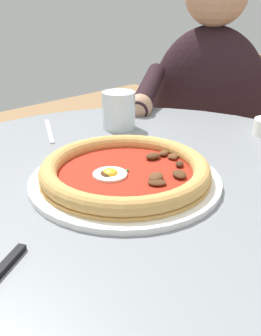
{
  "coord_description": "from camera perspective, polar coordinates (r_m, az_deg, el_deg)",
  "views": [
    {
      "loc": [
        -0.43,
        -0.42,
        1.02
      ],
      "look_at": [
        -0.01,
        0.01,
        0.75
      ],
      "focal_mm": 40.94,
      "sensor_mm": 36.0,
      "label": 1
    }
  ],
  "objects": [
    {
      "name": "water_glass",
      "position": [
        0.93,
        -1.76,
        8.3
      ],
      "size": [
        0.08,
        0.08,
        0.09
      ],
      "color": "silver",
      "rests_on": "dining_table"
    },
    {
      "name": "diner_person",
      "position": [
        1.39,
        10.66,
        2.0
      ],
      "size": [
        0.58,
        0.44,
        1.12
      ],
      "color": "#282833",
      "rests_on": "ground"
    },
    {
      "name": "cafe_chair_diner",
      "position": [
        1.51,
        11.71,
        3.95
      ],
      "size": [
        0.56,
        0.56,
        0.82
      ],
      "color": "#957050",
      "rests_on": "ground"
    },
    {
      "name": "dining_table",
      "position": [
        0.73,
        1.09,
        -10.05
      ],
      "size": [
        0.97,
        0.97,
        0.72
      ],
      "color": "gray",
      "rests_on": "ground"
    },
    {
      "name": "fork_utensil",
      "position": [
        0.94,
        -12.01,
        5.47
      ],
      "size": [
        0.09,
        0.16,
        0.0
      ],
      "color": "#BCBCC1",
      "rests_on": "dining_table"
    },
    {
      "name": "pizza_on_plate",
      "position": [
        0.66,
        -0.77,
        -0.69
      ],
      "size": [
        0.33,
        0.33,
        0.04
      ],
      "color": "white",
      "rests_on": "dining_table"
    }
  ]
}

